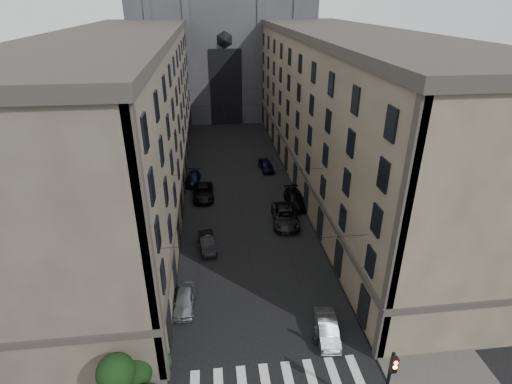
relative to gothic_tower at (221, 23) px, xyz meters
name	(u,v)px	position (x,y,z in m)	size (l,w,h in m)	color
sidewalk_left	(158,186)	(-10.50, -38.96, -17.72)	(7.00, 80.00, 0.15)	#383533
sidewalk_right	(316,179)	(10.50, -38.96, -17.72)	(7.00, 80.00, 0.15)	#383533
zebra_crossing	(278,383)	(0.00, -69.96, -17.79)	(11.00, 3.20, 0.01)	beige
building_left	(125,117)	(-13.44, -38.96, -8.45)	(13.60, 60.60, 18.85)	#4C443A
building_right	(343,111)	(13.44, -38.96, -8.45)	(13.60, 60.60, 18.85)	brown
gothic_tower	(221,23)	(0.00, 0.00, 0.00)	(35.00, 23.00, 58.00)	#2D2D33
traffic_light_right	(389,380)	(5.60, -73.04, -14.51)	(0.34, 0.50, 5.20)	black
shrub_cluster	(134,377)	(-8.72, -69.95, -16.00)	(3.90, 4.40, 3.90)	black
tram_wires	(238,131)	(0.00, -39.33, -10.55)	(14.00, 60.00, 0.43)	black
car_left_near	(184,300)	(-6.14, -62.18, -17.11)	(1.63, 4.04, 1.38)	gray
car_left_midnear	(207,243)	(-4.26, -54.08, -17.12)	(1.44, 4.13, 1.36)	black
car_left_midfar	(203,192)	(-4.65, -42.83, -17.06)	(2.45, 5.31, 1.48)	black
car_left_far	(193,179)	(-6.06, -38.29, -17.16)	(1.79, 4.41, 1.28)	black
car_right_near	(327,329)	(4.20, -66.46, -17.13)	(1.41, 4.05, 1.34)	gray
car_right_midnear	(285,216)	(4.20, -50.05, -16.97)	(2.74, 5.95, 1.65)	black
car_right_midfar	(296,199)	(6.20, -46.04, -17.05)	(2.10, 5.17, 1.50)	black
car_right_far	(266,165)	(4.27, -35.00, -17.07)	(1.72, 4.26, 1.45)	black
pedestrian	(315,335)	(3.13, -67.08, -16.94)	(0.62, 0.41, 1.71)	black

